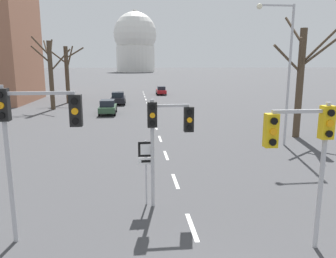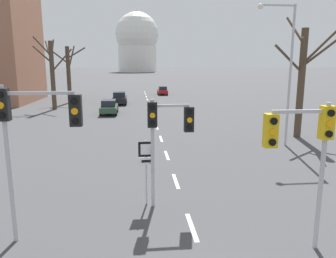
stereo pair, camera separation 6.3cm
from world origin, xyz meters
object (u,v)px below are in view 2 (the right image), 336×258
(traffic_signal_centre_tall, at_px, (166,127))
(street_lamp_right, at_px, (285,62))
(sedan_near_left, at_px, (120,98))
(sedan_mid_centre, at_px, (163,90))
(route_sign_post, at_px, (146,161))
(sedan_near_right, at_px, (109,107))
(traffic_signal_near_right, at_px, (306,141))
(traffic_signal_near_left, at_px, (30,125))

(traffic_signal_centre_tall, xyz_separation_m, street_lamp_right, (8.68, 8.87, 2.45))
(sedan_near_left, bearing_deg, street_lamp_right, -63.68)
(sedan_near_left, relative_size, sedan_mid_centre, 0.98)
(route_sign_post, xyz_separation_m, sedan_near_right, (-3.28, 24.09, -0.98))
(traffic_signal_centre_tall, relative_size, street_lamp_right, 0.46)
(sedan_near_left, distance_m, sedan_mid_centre, 15.07)
(traffic_signal_near_right, bearing_deg, sedan_mid_centre, 89.91)
(street_lamp_right, bearing_deg, sedan_near_left, 116.32)
(traffic_signal_centre_tall, xyz_separation_m, traffic_signal_near_left, (-4.28, -2.16, 0.57))
(traffic_signal_near_right, relative_size, sedan_near_right, 1.05)
(traffic_signal_centre_tall, height_order, street_lamp_right, street_lamp_right)
(traffic_signal_near_left, relative_size, route_sign_post, 1.88)
(street_lamp_right, distance_m, sedan_near_right, 20.55)
(route_sign_post, bearing_deg, traffic_signal_near_left, -146.26)
(sedan_near_left, distance_m, sedan_near_right, 8.79)
(traffic_signal_centre_tall, bearing_deg, sedan_near_left, 95.66)
(traffic_signal_near_left, relative_size, traffic_signal_near_right, 1.10)
(traffic_signal_centre_tall, distance_m, traffic_signal_near_right, 5.08)
(traffic_signal_centre_tall, xyz_separation_m, sedan_near_left, (-3.27, 33.04, -2.35))
(traffic_signal_centre_tall, bearing_deg, street_lamp_right, 45.62)
(traffic_signal_near_right, bearing_deg, traffic_signal_near_left, 170.51)
(street_lamp_right, distance_m, sedan_mid_centre, 38.12)
(traffic_signal_near_left, distance_m, sedan_near_right, 26.60)
(traffic_signal_near_right, bearing_deg, route_sign_post, 140.34)
(sedan_near_right, bearing_deg, sedan_near_left, 85.00)
(sedan_near_right, bearing_deg, traffic_signal_near_left, -90.52)
(street_lamp_right, relative_size, sedan_near_left, 2.25)
(sedan_near_right, bearing_deg, street_lamp_right, -50.46)
(traffic_signal_near_left, bearing_deg, sedan_near_right, 89.48)
(street_lamp_right, bearing_deg, traffic_signal_near_left, -139.59)
(traffic_signal_near_right, distance_m, street_lamp_right, 13.52)
(street_lamp_right, bearing_deg, sedan_near_right, 129.54)
(traffic_signal_centre_tall, height_order, sedan_near_right, traffic_signal_centre_tall)
(traffic_signal_centre_tall, distance_m, sedan_mid_centre, 46.57)
(route_sign_post, height_order, sedan_mid_centre, route_sign_post)
(traffic_signal_near_left, bearing_deg, street_lamp_right, 40.41)
(traffic_signal_near_right, bearing_deg, sedan_near_right, 105.54)
(traffic_signal_near_right, relative_size, street_lamp_right, 0.49)
(traffic_signal_near_right, bearing_deg, traffic_signal_centre_tall, 136.54)
(traffic_signal_near_right, distance_m, sedan_mid_centre, 49.92)
(traffic_signal_centre_tall, xyz_separation_m, route_sign_post, (-0.76, 0.19, -1.39))
(street_lamp_right, bearing_deg, traffic_signal_near_right, -112.00)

